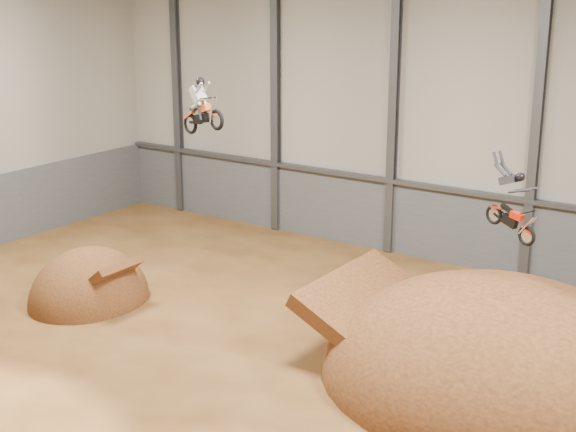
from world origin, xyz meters
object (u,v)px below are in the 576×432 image
at_px(takeoff_ramp, 90,301).
at_px(landing_ramp, 499,384).
at_px(fmx_rider_a, 204,103).
at_px(fmx_rider_b, 510,198).

distance_m(takeoff_ramp, landing_ramp, 16.57).
relative_size(fmx_rider_a, fmx_rider_b, 0.87).
height_order(landing_ramp, fmx_rider_b, fmx_rider_b).
height_order(landing_ramp, fmx_rider_a, fmx_rider_a).
xyz_separation_m(takeoff_ramp, landing_ramp, (16.38, 2.52, 0.00)).
bearing_deg(fmx_rider_b, landing_ramp, -41.48).
bearing_deg(landing_ramp, takeoff_ramp, -171.24).
bearing_deg(fmx_rider_b, fmx_rider_a, -148.51).
height_order(fmx_rider_a, fmx_rider_b, fmx_rider_a).
distance_m(fmx_rider_a, fmx_rider_b, 11.12).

